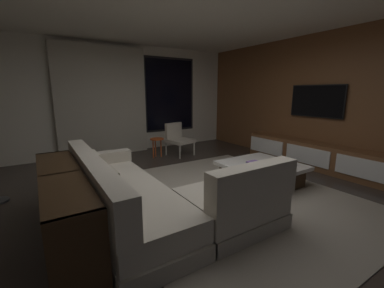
{
  "coord_description": "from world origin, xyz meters",
  "views": [
    {
      "loc": [
        -1.97,
        -2.71,
        1.54
      ],
      "look_at": [
        0.45,
        1.08,
        0.59
      ],
      "focal_mm": 23.15,
      "sensor_mm": 36.0,
      "label": 1
    }
  ],
  "objects_px": {
    "accent_chair_near_window": "(178,137)",
    "coffee_table": "(261,174)",
    "console_table_behind_couch": "(64,203)",
    "media_console": "(315,156)",
    "mounted_tv": "(317,101)",
    "book_stack_on_coffee_table": "(255,163)",
    "sectional_couch": "(151,198)",
    "side_stool": "(157,142)"
  },
  "relations": [
    {
      "from": "book_stack_on_coffee_table",
      "to": "console_table_behind_couch",
      "type": "bearing_deg",
      "value": -179.04
    },
    {
      "from": "accent_chair_near_window",
      "to": "mounted_tv",
      "type": "distance_m",
      "value": 3.17
    },
    {
      "from": "coffee_table",
      "to": "console_table_behind_couch",
      "type": "xyz_separation_m",
      "value": [
        -2.96,
        -0.01,
        0.22
      ]
    },
    {
      "from": "coffee_table",
      "to": "accent_chair_near_window",
      "type": "xyz_separation_m",
      "value": [
        -0.19,
        2.52,
        0.25
      ]
    },
    {
      "from": "sectional_couch",
      "to": "book_stack_on_coffee_table",
      "type": "xyz_separation_m",
      "value": [
        1.93,
        0.18,
        0.09
      ]
    },
    {
      "from": "book_stack_on_coffee_table",
      "to": "mounted_tv",
      "type": "relative_size",
      "value": 0.21
    },
    {
      "from": "side_stool",
      "to": "mounted_tv",
      "type": "xyz_separation_m",
      "value": [
        2.55,
        -2.31,
        0.98
      ]
    },
    {
      "from": "media_console",
      "to": "console_table_behind_couch",
      "type": "relative_size",
      "value": 1.48
    },
    {
      "from": "media_console",
      "to": "mounted_tv",
      "type": "xyz_separation_m",
      "value": [
        0.18,
        0.2,
        1.1
      ]
    },
    {
      "from": "coffee_table",
      "to": "mounted_tv",
      "type": "bearing_deg",
      "value": 7.56
    },
    {
      "from": "coffee_table",
      "to": "book_stack_on_coffee_table",
      "type": "distance_m",
      "value": 0.23
    },
    {
      "from": "sectional_couch",
      "to": "accent_chair_near_window",
      "type": "bearing_deg",
      "value": 55.13
    },
    {
      "from": "coffee_table",
      "to": "book_stack_on_coffee_table",
      "type": "relative_size",
      "value": 4.95
    },
    {
      "from": "mounted_tv",
      "to": "console_table_behind_couch",
      "type": "bearing_deg",
      "value": -177.02
    },
    {
      "from": "coffee_table",
      "to": "media_console",
      "type": "distance_m",
      "value": 1.63
    },
    {
      "from": "console_table_behind_couch",
      "to": "media_console",
      "type": "bearing_deg",
      "value": 0.63
    },
    {
      "from": "coffee_table",
      "to": "mounted_tv",
      "type": "distance_m",
      "value": 2.16
    },
    {
      "from": "accent_chair_near_window",
      "to": "media_console",
      "type": "bearing_deg",
      "value": -53.74
    },
    {
      "from": "media_console",
      "to": "side_stool",
      "type": "bearing_deg",
      "value": 133.38
    },
    {
      "from": "side_stool",
      "to": "coffee_table",
      "type": "bearing_deg",
      "value": -73.72
    },
    {
      "from": "book_stack_on_coffee_table",
      "to": "mounted_tv",
      "type": "xyz_separation_m",
      "value": [
        1.93,
        0.2,
        0.97
      ]
    },
    {
      "from": "side_stool",
      "to": "media_console",
      "type": "bearing_deg",
      "value": -46.62
    },
    {
      "from": "sectional_couch",
      "to": "console_table_behind_couch",
      "type": "xyz_separation_m",
      "value": [
        -0.91,
        0.13,
        0.12
      ]
    },
    {
      "from": "mounted_tv",
      "to": "side_stool",
      "type": "bearing_deg",
      "value": 137.83
    },
    {
      "from": "sectional_couch",
      "to": "console_table_behind_couch",
      "type": "relative_size",
      "value": 1.19
    },
    {
      "from": "book_stack_on_coffee_table",
      "to": "accent_chair_near_window",
      "type": "xyz_separation_m",
      "value": [
        -0.07,
        2.48,
        0.05
      ]
    },
    {
      "from": "book_stack_on_coffee_table",
      "to": "sectional_couch",
      "type": "bearing_deg",
      "value": -174.74
    },
    {
      "from": "book_stack_on_coffee_table",
      "to": "media_console",
      "type": "distance_m",
      "value": 1.75
    },
    {
      "from": "sectional_couch",
      "to": "media_console",
      "type": "height_order",
      "value": "sectional_couch"
    },
    {
      "from": "coffee_table",
      "to": "side_stool",
      "type": "relative_size",
      "value": 2.52
    },
    {
      "from": "sectional_couch",
      "to": "side_stool",
      "type": "xyz_separation_m",
      "value": [
        1.3,
        2.69,
        0.08
      ]
    },
    {
      "from": "book_stack_on_coffee_table",
      "to": "accent_chair_near_window",
      "type": "distance_m",
      "value": 2.49
    },
    {
      "from": "coffee_table",
      "to": "book_stack_on_coffee_table",
      "type": "xyz_separation_m",
      "value": [
        -0.12,
        0.04,
        0.19
      ]
    },
    {
      "from": "accent_chair_near_window",
      "to": "coffee_table",
      "type": "bearing_deg",
      "value": -85.6
    },
    {
      "from": "sectional_couch",
      "to": "accent_chair_near_window",
      "type": "relative_size",
      "value": 3.21
    },
    {
      "from": "side_stool",
      "to": "media_console",
      "type": "relative_size",
      "value": 0.15
    },
    {
      "from": "sectional_couch",
      "to": "media_console",
      "type": "relative_size",
      "value": 0.81
    },
    {
      "from": "coffee_table",
      "to": "book_stack_on_coffee_table",
      "type": "bearing_deg",
      "value": 162.14
    },
    {
      "from": "accent_chair_near_window",
      "to": "mounted_tv",
      "type": "height_order",
      "value": "mounted_tv"
    },
    {
      "from": "accent_chair_near_window",
      "to": "media_console",
      "type": "relative_size",
      "value": 0.25
    },
    {
      "from": "accent_chair_near_window",
      "to": "media_console",
      "type": "height_order",
      "value": "accent_chair_near_window"
    },
    {
      "from": "sectional_couch",
      "to": "mounted_tv",
      "type": "relative_size",
      "value": 2.2
    }
  ]
}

